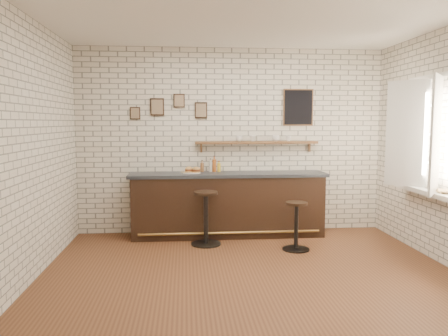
% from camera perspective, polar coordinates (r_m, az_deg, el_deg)
% --- Properties ---
extents(ground, '(5.00, 5.00, 0.00)m').
position_cam_1_polar(ground, '(5.49, 3.26, -13.25)').
color(ground, brown).
rests_on(ground, ground).
extents(bar_counter, '(3.10, 0.65, 1.01)m').
position_cam_1_polar(bar_counter, '(6.98, 0.52, -4.75)').
color(bar_counter, black).
rests_on(bar_counter, ground).
extents(sandwich_plate, '(0.28, 0.28, 0.01)m').
position_cam_1_polar(sandwich_plate, '(6.89, -4.22, -0.61)').
color(sandwich_plate, white).
rests_on(sandwich_plate, bar_counter).
extents(ciabatta_sandwich, '(0.26, 0.18, 0.08)m').
position_cam_1_polar(ciabatta_sandwich, '(6.88, -4.13, -0.22)').
color(ciabatta_sandwich, tan).
rests_on(ciabatta_sandwich, sandwich_plate).
extents(potato_chips, '(0.26, 0.18, 0.00)m').
position_cam_1_polar(potato_chips, '(6.89, -4.32, -0.55)').
color(potato_chips, gold).
rests_on(potato_chips, sandwich_plate).
extents(bitters_bottle_brown, '(0.06, 0.06, 0.19)m').
position_cam_1_polar(bitters_bottle_brown, '(7.05, -2.88, 0.12)').
color(bitters_bottle_brown, brown).
rests_on(bitters_bottle_brown, bar_counter).
extents(bitters_bottle_white, '(0.05, 0.05, 0.21)m').
position_cam_1_polar(bitters_bottle_white, '(7.05, -1.77, 0.21)').
color(bitters_bottle_white, beige).
rests_on(bitters_bottle_white, bar_counter).
extents(bitters_bottle_amber, '(0.06, 0.06, 0.26)m').
position_cam_1_polar(bitters_bottle_amber, '(7.05, -1.28, 0.36)').
color(bitters_bottle_amber, '#A54E1A').
rests_on(bitters_bottle_amber, bar_counter).
extents(condiment_bottle_yellow, '(0.05, 0.05, 0.18)m').
position_cam_1_polar(condiment_bottle_yellow, '(7.06, -0.66, 0.12)').
color(condiment_bottle_yellow, gold).
rests_on(condiment_bottle_yellow, bar_counter).
extents(bar_stool_left, '(0.44, 0.44, 0.80)m').
position_cam_1_polar(bar_stool_left, '(6.48, -2.38, -6.31)').
color(bar_stool_left, black).
rests_on(bar_stool_left, ground).
extents(bar_stool_right, '(0.38, 0.38, 0.69)m').
position_cam_1_polar(bar_stool_right, '(6.31, 9.42, -7.26)').
color(bar_stool_right, black).
rests_on(bar_stool_right, ground).
extents(wall_shelf, '(2.00, 0.18, 0.18)m').
position_cam_1_polar(wall_shelf, '(7.13, 4.28, 3.33)').
color(wall_shelf, brown).
rests_on(wall_shelf, ground).
extents(shelf_cup_a, '(0.12, 0.12, 0.09)m').
position_cam_1_polar(shelf_cup_a, '(7.08, 2.00, 3.86)').
color(shelf_cup_a, white).
rests_on(shelf_cup_a, wall_shelf).
extents(shelf_cup_b, '(0.14, 0.14, 0.09)m').
position_cam_1_polar(shelf_cup_b, '(7.11, 3.81, 3.88)').
color(shelf_cup_b, white).
rests_on(shelf_cup_b, wall_shelf).
extents(shelf_cup_c, '(0.13, 0.13, 0.09)m').
position_cam_1_polar(shelf_cup_c, '(7.18, 6.81, 3.88)').
color(shelf_cup_c, white).
rests_on(shelf_cup_c, wall_shelf).
extents(shelf_cup_d, '(0.10, 0.10, 0.08)m').
position_cam_1_polar(shelf_cup_d, '(7.23, 8.43, 3.82)').
color(shelf_cup_d, white).
rests_on(shelf_cup_d, wall_shelf).
extents(back_wall_decor, '(2.96, 0.02, 0.56)m').
position_cam_1_polar(back_wall_decor, '(7.18, 2.83, 7.90)').
color(back_wall_decor, black).
rests_on(back_wall_decor, ground).
extents(window_sill, '(0.20, 1.35, 0.06)m').
position_cam_1_polar(window_sill, '(6.34, 24.89, -2.79)').
color(window_sill, white).
rests_on(window_sill, ground).
extents(casement_window, '(0.40, 1.30, 1.56)m').
position_cam_1_polar(casement_window, '(6.26, 24.85, 4.01)').
color(casement_window, white).
rests_on(casement_window, ground).
extents(book_lower, '(0.21, 0.26, 0.02)m').
position_cam_1_polar(book_lower, '(6.08, 26.11, -2.81)').
color(book_lower, tan).
rests_on(book_lower, window_sill).
extents(book_upper, '(0.25, 0.28, 0.02)m').
position_cam_1_polar(book_upper, '(6.06, 26.20, -2.65)').
color(book_upper, tan).
rests_on(book_upper, book_lower).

